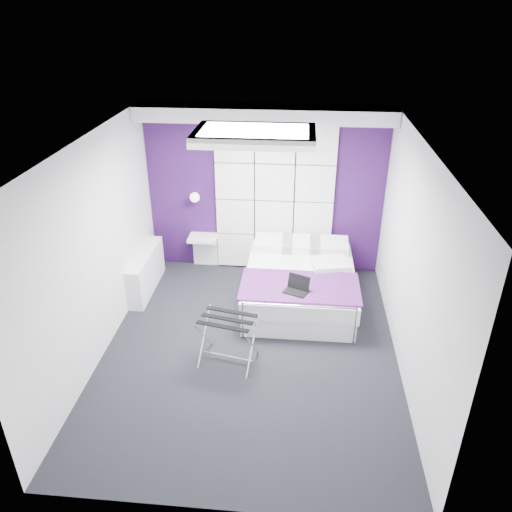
{
  "coord_description": "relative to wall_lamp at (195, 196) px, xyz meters",
  "views": [
    {
      "loc": [
        0.54,
        -4.94,
        3.94
      ],
      "look_at": [
        0.04,
        0.35,
        1.15
      ],
      "focal_mm": 35.0,
      "sensor_mm": 36.0,
      "label": 1
    }
  ],
  "objects": [
    {
      "name": "floor",
      "position": [
        1.05,
        -2.06,
        -1.22
      ],
      "size": [
        4.4,
        4.4,
        0.0
      ],
      "primitive_type": "plane",
      "color": "black",
      "rests_on": "ground"
    },
    {
      "name": "ceiling",
      "position": [
        1.05,
        -2.06,
        1.38
      ],
      "size": [
        4.4,
        4.4,
        0.0
      ],
      "primitive_type": "plane",
      "rotation": [
        3.14,
        0.0,
        0.0
      ],
      "color": "white",
      "rests_on": "wall_back"
    },
    {
      "name": "wall_back",
      "position": [
        1.05,
        0.14,
        0.08
      ],
      "size": [
        3.6,
        0.0,
        3.6
      ],
      "primitive_type": "plane",
      "rotation": [
        1.57,
        0.0,
        0.0
      ],
      "color": "silver",
      "rests_on": "floor"
    },
    {
      "name": "wall_left",
      "position": [
        -0.75,
        -2.06,
        0.08
      ],
      "size": [
        0.0,
        4.4,
        4.4
      ],
      "primitive_type": "plane",
      "rotation": [
        1.57,
        0.0,
        1.57
      ],
      "color": "silver",
      "rests_on": "floor"
    },
    {
      "name": "wall_right",
      "position": [
        2.85,
        -2.06,
        0.08
      ],
      "size": [
        0.0,
        4.4,
        4.4
      ],
      "primitive_type": "plane",
      "rotation": [
        1.57,
        0.0,
        -1.57
      ],
      "color": "silver",
      "rests_on": "floor"
    },
    {
      "name": "accent_wall",
      "position": [
        1.05,
        0.13,
        0.08
      ],
      "size": [
        3.58,
        0.02,
        2.58
      ],
      "primitive_type": "cube",
      "color": "#2F0F43",
      "rests_on": "wall_back"
    },
    {
      "name": "soffit",
      "position": [
        1.05,
        -0.11,
        1.28
      ],
      "size": [
        3.58,
        0.5,
        0.2
      ],
      "primitive_type": "cube",
      "color": "white",
      "rests_on": "wall_back"
    },
    {
      "name": "headboard",
      "position": [
        1.2,
        0.08,
        -0.05
      ],
      "size": [
        1.8,
        0.08,
        2.3
      ],
      "primitive_type": null,
      "color": "silver",
      "rests_on": "wall_back"
    },
    {
      "name": "skylight",
      "position": [
        1.05,
        -1.46,
        1.33
      ],
      "size": [
        1.36,
        0.86,
        0.12
      ],
      "primitive_type": null,
      "color": "white",
      "rests_on": "ceiling"
    },
    {
      "name": "wall_lamp",
      "position": [
        0.0,
        0.0,
        0.0
      ],
      "size": [
        0.15,
        0.15,
        0.15
      ],
      "primitive_type": "sphere",
      "color": "white",
      "rests_on": "wall_back"
    },
    {
      "name": "radiator",
      "position": [
        -0.64,
        -0.76,
        -0.92
      ],
      "size": [
        0.22,
        1.2,
        0.6
      ],
      "primitive_type": "cube",
      "color": "white",
      "rests_on": "floor"
    },
    {
      "name": "bed",
      "position": [
        1.63,
        -0.87,
        -0.94
      ],
      "size": [
        1.57,
        1.89,
        0.67
      ],
      "color": "white",
      "rests_on": "floor"
    },
    {
      "name": "nightstand",
      "position": [
        0.09,
        -0.04,
        -0.67
      ],
      "size": [
        0.45,
        0.35,
        0.05
      ],
      "primitive_type": "cube",
      "color": "white",
      "rests_on": "wall_back"
    },
    {
      "name": "luggage_rack",
      "position": [
        0.81,
        -2.29,
        -0.91
      ],
      "size": [
        0.63,
        0.46,
        0.62
      ],
      "rotation": [
        0.0,
        0.0,
        -0.21
      ],
      "color": "silver",
      "rests_on": "floor"
    },
    {
      "name": "laptop",
      "position": [
        1.59,
        -1.47,
        -0.63
      ],
      "size": [
        0.3,
        0.21,
        0.22
      ],
      "rotation": [
        0.0,
        0.0,
        -0.41
      ],
      "color": "black",
      "rests_on": "bed"
    }
  ]
}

